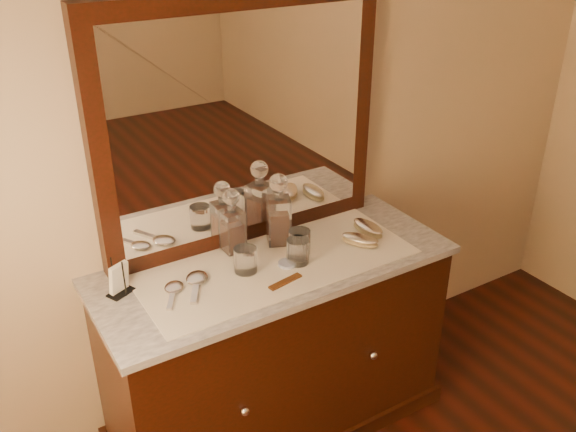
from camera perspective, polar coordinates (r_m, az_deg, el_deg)
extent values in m
plane|color=tan|center=(2.48, -4.84, 9.80)|extent=(4.50, 4.50, 0.00)
cube|color=black|center=(2.73, -1.12, -12.13)|extent=(1.40, 0.55, 0.82)
cube|color=black|center=(2.98, -1.05, -17.63)|extent=(1.46, 0.59, 0.08)
sphere|color=silver|center=(2.41, -3.99, -17.42)|extent=(0.04, 0.04, 0.04)
sphere|color=silver|center=(2.66, 7.81, -12.54)|extent=(0.04, 0.04, 0.04)
cube|color=silver|center=(2.48, -1.21, -4.53)|extent=(1.44, 0.59, 0.03)
cube|color=black|center=(2.45, -4.25, 8.39)|extent=(1.20, 0.08, 1.00)
cube|color=white|center=(2.42, -3.88, 8.17)|extent=(1.06, 0.01, 0.86)
cube|color=white|center=(2.45, -0.98, -4.41)|extent=(1.10, 0.45, 0.00)
cylinder|color=white|center=(2.44, -0.08, -4.39)|extent=(0.08, 0.08, 0.01)
cube|color=brown|center=(2.34, -0.24, -6.03)|extent=(0.15, 0.05, 0.01)
cube|color=black|center=(2.37, -15.06, -6.78)|extent=(0.11, 0.09, 0.01)
cylinder|color=black|center=(2.31, -14.79, -5.61)|extent=(0.01, 0.01, 0.14)
cylinder|color=black|center=(2.35, -15.74, -5.16)|extent=(0.01, 0.01, 0.14)
cube|color=white|center=(2.33, -15.25, -5.48)|extent=(0.08, 0.06, 0.12)
cube|color=maroon|center=(2.52, -5.07, -1.90)|extent=(0.07, 0.07, 0.12)
cube|color=white|center=(2.51, -5.09, -1.37)|extent=(0.09, 0.09, 0.18)
cylinder|color=white|center=(2.46, -5.19, 0.74)|extent=(0.04, 0.04, 0.03)
sphere|color=white|center=(2.44, -5.24, 1.77)|extent=(0.07, 0.07, 0.07)
cube|color=maroon|center=(2.57, -0.85, -1.01)|extent=(0.10, 0.10, 0.14)
cube|color=white|center=(2.55, -0.86, -0.42)|extent=(0.12, 0.12, 0.20)
cylinder|color=white|center=(2.50, -0.87, 1.92)|extent=(0.05, 0.05, 0.03)
sphere|color=white|center=(2.48, -0.88, 3.08)|extent=(0.10, 0.10, 0.08)
ellipsoid|color=tan|center=(2.59, 6.62, -2.39)|extent=(0.14, 0.17, 0.02)
ellipsoid|color=silver|center=(2.58, 6.65, -2.01)|extent=(0.14, 0.17, 0.02)
ellipsoid|color=tan|center=(2.68, 7.32, -1.30)|extent=(0.08, 0.17, 0.02)
ellipsoid|color=silver|center=(2.67, 7.35, -0.91)|extent=(0.08, 0.17, 0.02)
ellipsoid|color=silver|center=(2.34, -10.40, -6.43)|extent=(0.11, 0.11, 0.02)
cube|color=silver|center=(2.27, -10.66, -7.61)|extent=(0.07, 0.11, 0.01)
ellipsoid|color=silver|center=(2.37, -8.34, -5.62)|extent=(0.12, 0.13, 0.02)
cube|color=silver|center=(2.30, -8.54, -6.96)|extent=(0.09, 0.13, 0.01)
cylinder|color=white|center=(2.38, -3.92, -4.03)|extent=(0.09, 0.09, 0.10)
cylinder|color=white|center=(2.50, 1.05, -2.39)|extent=(0.09, 0.09, 0.10)
cylinder|color=white|center=(2.43, 0.91, -3.25)|extent=(0.09, 0.09, 0.10)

